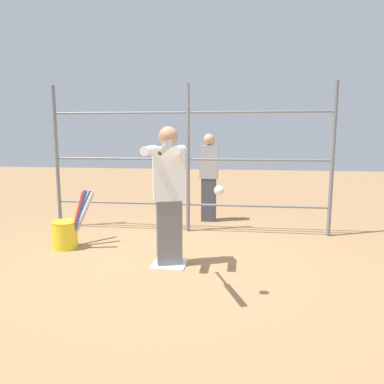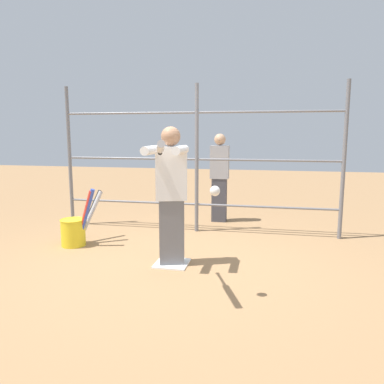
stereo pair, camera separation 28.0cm
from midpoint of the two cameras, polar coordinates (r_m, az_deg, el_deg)
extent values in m
plane|color=#9E754C|center=(4.67, -5.20, -11.00)|extent=(24.00, 24.00, 0.00)
cube|color=white|center=(4.66, -5.20, -10.88)|extent=(0.40, 0.40, 0.02)
cylinder|color=slate|center=(6.01, 19.38, 4.54)|extent=(0.06, 0.06, 2.35)
cylinder|color=slate|center=(5.97, -1.97, 5.01)|extent=(0.06, 0.06, 2.35)
cylinder|color=slate|center=(6.70, -21.04, 4.86)|extent=(0.06, 0.06, 2.35)
cylinder|color=slate|center=(6.07, -1.93, -1.90)|extent=(4.43, 0.04, 0.04)
cylinder|color=slate|center=(5.97, -1.97, 5.01)|extent=(4.43, 0.04, 0.04)
cylinder|color=slate|center=(5.96, -2.01, 12.04)|extent=(4.43, 0.04, 0.04)
cube|color=slate|center=(4.55, -5.27, -6.23)|extent=(0.34, 0.26, 0.80)
cube|color=white|center=(4.41, -5.41, 2.80)|extent=(0.41, 0.30, 0.63)
sphere|color=#9E7051|center=(4.39, -5.49, 8.45)|extent=(0.23, 0.23, 0.23)
cylinder|color=white|center=(4.18, -3.88, 6.39)|extent=(0.10, 0.45, 0.10)
cylinder|color=white|center=(4.17, -8.44, 6.31)|extent=(0.10, 0.45, 0.10)
sphere|color=black|center=(3.96, -6.92, 5.91)|extent=(0.05, 0.05, 0.05)
cylinder|color=black|center=(3.78, -6.80, 6.14)|extent=(0.13, 0.35, 0.08)
cylinder|color=#B2B2B7|center=(3.34, -6.44, 6.82)|extent=(0.22, 0.53, 0.14)
sphere|color=white|center=(3.47, 1.86, 0.19)|extent=(0.10, 0.10, 0.10)
cylinder|color=yellow|center=(5.56, -20.20, -6.17)|extent=(0.34, 0.34, 0.38)
torus|color=yellow|center=(5.52, -20.30, -4.27)|extent=(0.35, 0.35, 0.01)
cylinder|color=#B2B2B7|center=(5.58, -17.86, -3.83)|extent=(0.34, 0.32, 0.74)
cylinder|color=black|center=(5.71, -18.00, -3.68)|extent=(0.25, 0.50, 0.72)
cylinder|color=red|center=(5.42, -18.59, -3.98)|extent=(0.30, 0.07, 0.78)
cylinder|color=#334CB2|center=(5.41, -18.48, -3.86)|extent=(0.33, 0.07, 0.80)
cube|color=#3F3F47|center=(6.78, 1.39, -1.20)|extent=(0.26, 0.16, 0.78)
cube|color=#99999E|center=(6.69, 1.41, 4.59)|extent=(0.33, 0.18, 0.59)
sphere|color=tan|center=(6.67, 1.42, 8.02)|extent=(0.20, 0.20, 0.20)
camera|label=1|loc=(0.14, -91.99, -0.32)|focal=35.00mm
camera|label=2|loc=(0.14, 88.01, 0.32)|focal=35.00mm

